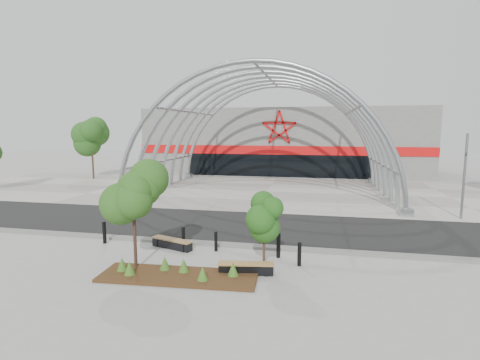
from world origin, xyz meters
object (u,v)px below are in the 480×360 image
at_px(street_tree_1, 264,217).
at_px(street_tree_0, 133,197).
at_px(bench_0, 172,244).
at_px(bench_1, 246,269).
at_px(signal_pole, 464,175).
at_px(bollard_2, 216,241).

bearing_deg(street_tree_1, street_tree_0, -170.41).
xyz_separation_m(bench_0, bench_1, (3.98, -2.38, -0.00)).
xyz_separation_m(signal_pole, street_tree_1, (-10.72, -10.90, -0.59)).
distance_m(street_tree_0, street_tree_1, 5.14).
relative_size(signal_pole, bollard_2, 5.82).
bearing_deg(bench_1, bench_0, 149.16).
relative_size(bench_1, bollard_2, 2.41).
xyz_separation_m(signal_pole, street_tree_0, (-15.74, -11.74, 0.18)).
bearing_deg(street_tree_0, signal_pole, 36.73).
xyz_separation_m(street_tree_0, bench_1, (4.39, 0.40, -2.72)).
distance_m(street_tree_1, bench_1, 2.10).
relative_size(street_tree_1, bollard_2, 3.33).
distance_m(bench_0, bollard_2, 2.13).
xyz_separation_m(street_tree_1, bench_1, (-0.63, -0.45, -1.96)).
bearing_deg(bollard_2, bench_1, -52.33).
xyz_separation_m(bench_0, bollard_2, (2.12, 0.03, 0.23)).
relative_size(bench_0, bench_1, 1.00).
bearing_deg(bench_0, street_tree_1, -22.70).
bearing_deg(bollard_2, street_tree_1, -38.23).
bearing_deg(bench_1, signal_pole, 44.98).
bearing_deg(signal_pole, bench_0, -149.68).
bearing_deg(bollard_2, street_tree_0, -131.97).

